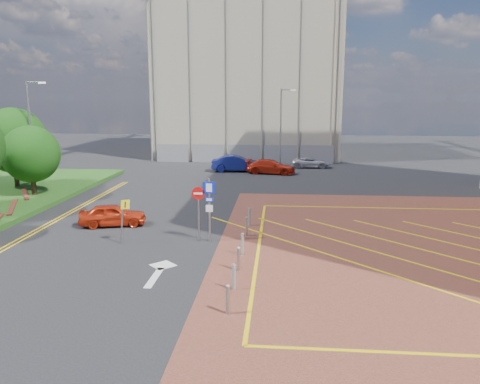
# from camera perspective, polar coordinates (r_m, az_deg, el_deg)

# --- Properties ---
(ground) EXTENTS (140.00, 140.00, 0.00)m
(ground) POSITION_cam_1_polar(r_m,az_deg,el_deg) (22.84, -5.32, -6.70)
(ground) COLOR black
(ground) RESTS_ON ground
(tree_c) EXTENTS (4.00, 4.00, 4.90)m
(tree_c) POSITION_cam_1_polar(r_m,az_deg,el_deg) (36.08, -24.13, 4.24)
(tree_c) COLOR #3D2B1C
(tree_c) RESTS_ON grass_bed
(tree_d) EXTENTS (5.00, 5.00, 6.08)m
(tree_d) POSITION_cam_1_polar(r_m,az_deg,el_deg) (40.09, -25.93, 5.68)
(tree_d) COLOR #3D2B1C
(tree_d) RESTS_ON grass_bed
(lamp_left_far) EXTENTS (1.53, 0.16, 8.00)m
(lamp_left_far) POSITION_cam_1_polar(r_m,az_deg,el_deg) (38.14, -24.09, 6.79)
(lamp_left_far) COLOR #9EA0A8
(lamp_left_far) RESTS_ON grass_bed
(lamp_back) EXTENTS (1.53, 0.16, 8.00)m
(lamp_back) POSITION_cam_1_polar(r_m,az_deg,el_deg) (49.43, 5.07, 8.22)
(lamp_back) COLOR #9EA0A8
(lamp_back) RESTS_ON ground
(sign_cluster) EXTENTS (1.17, 0.12, 3.20)m
(sign_cluster) POSITION_cam_1_polar(r_m,az_deg,el_deg) (23.20, -4.26, -1.38)
(sign_cluster) COLOR #9EA0A8
(sign_cluster) RESTS_ON ground
(warning_sign) EXTENTS (0.54, 0.37, 2.24)m
(warning_sign) POSITION_cam_1_polar(r_m,az_deg,el_deg) (23.54, -14.05, -2.82)
(warning_sign) COLOR #9EA0A8
(warning_sign) RESTS_ON ground
(bollard_row) EXTENTS (0.14, 11.14, 0.90)m
(bollard_row) POSITION_cam_1_polar(r_m,az_deg,el_deg) (20.83, 0.14, -7.09)
(bollard_row) COLOR #9EA0A8
(bollard_row) RESTS_ON forecourt
(construction_building) EXTENTS (21.20, 19.20, 22.00)m
(construction_building) POSITION_cam_1_polar(r_m,az_deg,el_deg) (61.60, 1.23, 15.06)
(construction_building) COLOR #B3A892
(construction_building) RESTS_ON ground
(construction_fence) EXTENTS (21.60, 0.06, 2.00)m
(construction_fence) POSITION_cam_1_polar(r_m,az_deg,el_deg) (51.79, 1.58, 4.67)
(construction_fence) COLOR gray
(construction_fence) RESTS_ON ground
(car_red_left) EXTENTS (3.90, 2.29, 1.24)m
(car_red_left) POSITION_cam_1_polar(r_m,az_deg,el_deg) (27.25, -15.26, -2.70)
(car_red_left) COLOR red
(car_red_left) RESTS_ON ground
(car_blue_back) EXTENTS (4.85, 1.93, 1.57)m
(car_blue_back) POSITION_cam_1_polar(r_m,az_deg,el_deg) (45.68, -0.46, 3.50)
(car_blue_back) COLOR navy
(car_blue_back) RESTS_ON ground
(car_red_back) EXTENTS (4.86, 2.63, 1.34)m
(car_red_back) POSITION_cam_1_polar(r_m,az_deg,el_deg) (44.44, 3.77, 3.10)
(car_red_back) COLOR red
(car_red_back) RESTS_ON ground
(car_silver_back) EXTENTS (4.02, 1.99, 1.10)m
(car_silver_back) POSITION_cam_1_polar(r_m,az_deg,el_deg) (48.77, 8.56, 3.59)
(car_silver_back) COLOR silver
(car_silver_back) RESTS_ON ground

